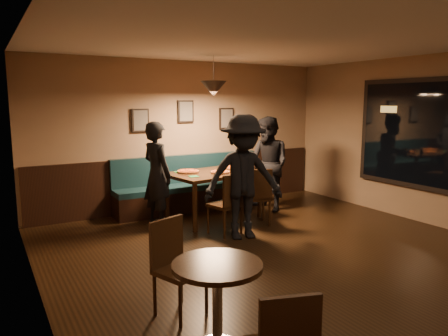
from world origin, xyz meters
The scene contains 28 objects.
floor centered at (0.00, 0.00, 0.00)m, with size 7.00×7.00×0.00m, color black.
ceiling centered at (0.00, 0.00, 2.80)m, with size 7.00×7.00×0.00m, color silver.
wall_back centered at (0.00, 3.50, 1.40)m, with size 6.00×6.00×0.00m, color #8C704F.
wall_left centered at (-3.00, 0.00, 1.40)m, with size 7.00×7.00×0.00m, color #8C704F.
wainscot centered at (0.00, 3.47, 0.50)m, with size 5.88×0.06×1.00m, color black.
booth_bench centered at (0.00, 3.20, 0.50)m, with size 3.00×0.60×1.00m, color #0F232D, non-canonical shape.
window_frame centered at (2.96, 0.50, 1.50)m, with size 0.06×2.56×1.86m, color black.
window_glass centered at (2.93, 0.50, 1.50)m, with size 2.40×2.40×0.00m, color black.
picture_left centered at (-0.90, 3.47, 1.70)m, with size 0.32×0.04×0.42m, color black.
picture_center centered at (0.00, 3.47, 1.85)m, with size 0.32×0.04×0.42m, color black.
picture_right centered at (0.90, 3.47, 1.70)m, with size 0.32×0.04×0.42m, color black.
pendant_lamp centered at (0.03, 2.41, 2.25)m, with size 0.44×0.44×0.25m, color black.
dining_table centered at (0.03, 2.41, 0.42)m, with size 1.56×1.00×0.83m, color black.
chair_near_left centered at (-0.23, 1.59, 0.48)m, with size 0.42×0.42×0.96m, color black, non-canonical shape.
chair_near_right centered at (0.49, 1.78, 0.48)m, with size 0.42×0.42×0.96m, color black, non-canonical shape.
diner_left centered at (-0.97, 2.51, 0.86)m, with size 0.63×0.41×1.72m, color black.
diner_right centered at (1.19, 2.42, 0.88)m, with size 0.86×0.67×1.76m, color black.
diner_front centered at (-0.09, 1.27, 0.93)m, with size 1.20×0.69×1.85m, color black.
pizza_a centered at (-0.39, 2.57, 0.85)m, with size 0.37×0.37×0.04m, color #CD6326.
pizza_b centered at (0.07, 2.26, 0.85)m, with size 0.32×0.32×0.04m, color #C86725.
pizza_c centered at (0.52, 2.56, 0.85)m, with size 0.33×0.33×0.04m, color orange.
soda_glass centered at (0.66, 2.07, 0.90)m, with size 0.06×0.06×0.14m, color black.
tabasco_bottle centered at (0.51, 2.36, 0.89)m, with size 0.03×0.03×0.12m, color maroon.
napkin_a centered at (-0.50, 2.70, 0.84)m, with size 0.14×0.14×0.01m, color #1E722C.
napkin_b centered at (-0.47, 2.17, 0.84)m, with size 0.15×0.15×0.01m, color #207A3A.
cutlery_set centered at (-0.03, 2.08, 0.84)m, with size 0.02×0.18×0.00m, color #B3B3B8.
cafe_table centered at (-1.88, -1.13, 0.39)m, with size 0.73×0.73×0.77m, color black.
cafe_chair_far centered at (-1.87, -0.40, 0.46)m, with size 0.41×0.41×0.92m, color black, non-canonical shape.
Camera 1 is at (-3.42, -3.91, 2.04)m, focal length 33.90 mm.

